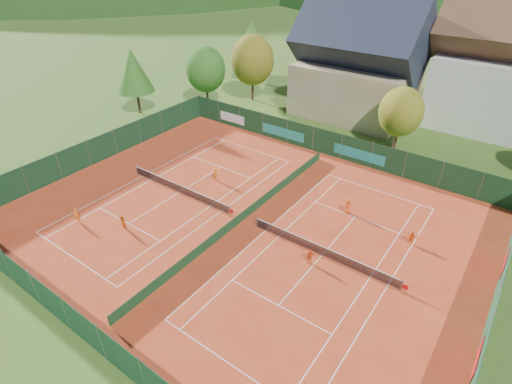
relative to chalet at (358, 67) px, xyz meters
The scene contains 26 objects.
ground 30.87m from the chalet, 84.29° to the right, with size 600.00×600.00×0.00m, color #35561B.
clay_pad 30.87m from the chalet, 84.29° to the right, with size 40.00×32.00×0.01m, color #A73218.
court_markings_left 31.12m from the chalet, 99.46° to the right, with size 11.03×23.83×0.00m.
court_markings_right 32.63m from the chalet, 69.86° to the right, with size 11.03×23.83×0.00m.
tennis_net_left 31.00m from the chalet, 99.17° to the right, with size 13.30×0.10×1.02m.
tennis_net_right 32.59m from the chalet, 69.60° to the right, with size 13.30×0.10×1.02m.
court_divider 30.77m from the chalet, 84.29° to the right, with size 0.03×28.80×1.00m.
fence_north 15.14m from the chalet, 79.70° to the right, with size 40.00×0.10×3.00m.
fence_south 46.38m from the chalet, 86.27° to the right, with size 40.00×0.04×3.00m.
fence_west 34.86m from the chalet, 119.54° to the right, with size 0.04×32.00×3.00m.
fence_east 38.11m from the chalet, 52.48° to the right, with size 0.09×32.00×3.00m.
chalet is the anchor object (origin of this frame).
tree_west_front 21.51m from the chalet, 152.24° to the right, with size 5.72×5.72×8.69m.
tree_west_mid 15.53m from the chalet, 165.07° to the right, with size 6.44×6.44×9.78m.
tree_west_back 21.38m from the chalet, 169.22° to the left, with size 5.60×5.60×10.00m.
tree_center 12.19m from the chalet, 41.63° to the right, with size 5.01×5.01×7.60m.
tree_west_side 30.81m from the chalet, 144.25° to the right, with size 5.04×5.04×9.00m.
loose_ball_0 39.24m from the chalet, 94.89° to the right, with size 0.07×0.07×0.07m, color #CCD833.
loose_ball_1 43.65m from the chalet, 82.40° to the right, with size 0.07×0.07×0.07m, color #CCD833.
loose_ball_2 26.83m from the chalet, 81.26° to the right, with size 0.07×0.07×0.07m, color #CCD833.
player_left_near 40.26m from the chalet, 102.89° to the right, with size 0.53×0.35×1.45m, color orange.
player_left_mid 37.90m from the chalet, 97.26° to the right, with size 0.66×0.51×1.35m, color orange.
player_left_far 26.93m from the chalet, 97.93° to the right, with size 0.95×0.54×1.46m, color orange.
player_right_near 33.65m from the chalet, 71.35° to the right, with size 0.79×0.33×1.35m, color #D94713.
player_right_far_a 26.17m from the chalet, 66.67° to the right, with size 0.73×0.47×1.49m, color #DE4D13.
player_right_far_b 29.93m from the chalet, 56.30° to the right, with size 1.11×0.35×1.20m, color orange.
Camera 1 is at (17.88, -22.75, 21.63)m, focal length 28.00 mm.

